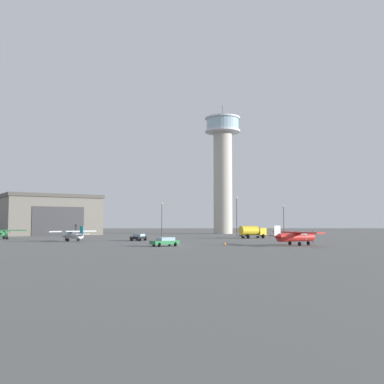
{
  "coord_description": "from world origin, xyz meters",
  "views": [
    {
      "loc": [
        0.62,
        -69.92,
        3.7
      ],
      "look_at": [
        4.06,
        22.66,
        10.07
      ],
      "focal_mm": 41.23,
      "sensor_mm": 36.0,
      "label": 1
    }
  ],
  "objects_px": {
    "truck_fuel_tanker_yellow": "(252,231)",
    "light_post_west": "(237,213)",
    "airplane_red": "(295,236)",
    "car_black": "(139,237)",
    "airplane_silver": "(73,234)",
    "car_green": "(165,241)",
    "light_post_centre": "(162,216)",
    "airplane_green": "(2,233)",
    "control_tower": "(223,164)",
    "light_post_east": "(284,217)",
    "traffic_cone_near_left": "(225,244)"
  },
  "relations": [
    {
      "from": "airplane_red",
      "to": "truck_fuel_tanker_yellow",
      "type": "height_order",
      "value": "airplane_red"
    },
    {
      "from": "airplane_red",
      "to": "truck_fuel_tanker_yellow",
      "type": "relative_size",
      "value": 1.53
    },
    {
      "from": "airplane_red",
      "to": "airplane_silver",
      "type": "height_order",
      "value": "airplane_red"
    },
    {
      "from": "airplane_red",
      "to": "light_post_west",
      "type": "relative_size",
      "value": 1.01
    },
    {
      "from": "car_green",
      "to": "light_post_west",
      "type": "relative_size",
      "value": 0.45
    },
    {
      "from": "truck_fuel_tanker_yellow",
      "to": "light_post_west",
      "type": "xyz_separation_m",
      "value": [
        -1.69,
        12.96,
        4.44
      ]
    },
    {
      "from": "car_green",
      "to": "light_post_east",
      "type": "bearing_deg",
      "value": -152.86
    },
    {
      "from": "light_post_west",
      "to": "light_post_centre",
      "type": "distance_m",
      "value": 20.47
    },
    {
      "from": "light_post_centre",
      "to": "airplane_red",
      "type": "bearing_deg",
      "value": -65.78
    },
    {
      "from": "truck_fuel_tanker_yellow",
      "to": "light_post_centre",
      "type": "distance_m",
      "value": 28.5
    },
    {
      "from": "airplane_silver",
      "to": "truck_fuel_tanker_yellow",
      "type": "distance_m",
      "value": 40.56
    },
    {
      "from": "control_tower",
      "to": "light_post_east",
      "type": "bearing_deg",
      "value": -55.09
    },
    {
      "from": "light_post_centre",
      "to": "truck_fuel_tanker_yellow",
      "type": "bearing_deg",
      "value": -40.76
    },
    {
      "from": "airplane_green",
      "to": "airplane_red",
      "type": "relative_size",
      "value": 0.98
    },
    {
      "from": "airplane_green",
      "to": "airplane_red",
      "type": "bearing_deg",
      "value": -125.53
    },
    {
      "from": "airplane_red",
      "to": "light_post_east",
      "type": "bearing_deg",
      "value": 53.63
    },
    {
      "from": "control_tower",
      "to": "traffic_cone_near_left",
      "type": "distance_m",
      "value": 77.26
    },
    {
      "from": "car_green",
      "to": "light_post_centre",
      "type": "relative_size",
      "value": 0.52
    },
    {
      "from": "control_tower",
      "to": "airplane_green",
      "type": "bearing_deg",
      "value": -138.65
    },
    {
      "from": "airplane_silver",
      "to": "light_post_east",
      "type": "height_order",
      "value": "light_post_east"
    },
    {
      "from": "light_post_west",
      "to": "traffic_cone_near_left",
      "type": "bearing_deg",
      "value": -100.28
    },
    {
      "from": "airplane_green",
      "to": "car_green",
      "type": "bearing_deg",
      "value": -138.18
    },
    {
      "from": "light_post_west",
      "to": "car_green",
      "type": "bearing_deg",
      "value": -110.82
    },
    {
      "from": "truck_fuel_tanker_yellow",
      "to": "airplane_red",
      "type": "bearing_deg",
      "value": -114.07
    },
    {
      "from": "airplane_silver",
      "to": "light_post_west",
      "type": "relative_size",
      "value": 0.82
    },
    {
      "from": "light_post_west",
      "to": "airplane_silver",
      "type": "bearing_deg",
      "value": -141.49
    },
    {
      "from": "car_green",
      "to": "airplane_red",
      "type": "bearing_deg",
      "value": 151.21
    },
    {
      "from": "traffic_cone_near_left",
      "to": "light_post_west",
      "type": "bearing_deg",
      "value": 79.72
    },
    {
      "from": "light_post_west",
      "to": "airplane_green",
      "type": "bearing_deg",
      "value": -161.05
    },
    {
      "from": "airplane_green",
      "to": "light_post_west",
      "type": "relative_size",
      "value": 0.99
    },
    {
      "from": "airplane_green",
      "to": "car_black",
      "type": "height_order",
      "value": "airplane_green"
    },
    {
      "from": "airplane_silver",
      "to": "light_post_west",
      "type": "bearing_deg",
      "value": -93.4
    },
    {
      "from": "car_black",
      "to": "airplane_silver",
      "type": "bearing_deg",
      "value": -57.49
    },
    {
      "from": "light_post_west",
      "to": "control_tower",
      "type": "bearing_deg",
      "value": 91.17
    },
    {
      "from": "control_tower",
      "to": "car_green",
      "type": "distance_m",
      "value": 79.37
    },
    {
      "from": "airplane_red",
      "to": "light_post_east",
      "type": "xyz_separation_m",
      "value": [
        11.09,
        52.12,
        3.56
      ]
    },
    {
      "from": "airplane_red",
      "to": "light_post_centre",
      "type": "xyz_separation_m",
      "value": [
        -22.74,
        50.55,
        3.85
      ]
    },
    {
      "from": "car_green",
      "to": "light_post_west",
      "type": "distance_m",
      "value": 49.78
    },
    {
      "from": "airplane_silver",
      "to": "light_post_east",
      "type": "xyz_separation_m",
      "value": [
        49.9,
        35.53,
        3.65
      ]
    },
    {
      "from": "truck_fuel_tanker_yellow",
      "to": "light_post_west",
      "type": "bearing_deg",
      "value": 70.97
    },
    {
      "from": "airplane_green",
      "to": "airplane_silver",
      "type": "distance_m",
      "value": 20.25
    },
    {
      "from": "airplane_silver",
      "to": "car_black",
      "type": "bearing_deg",
      "value": -119.18
    },
    {
      "from": "airplane_silver",
      "to": "airplane_green",
      "type": "bearing_deg",
      "value": 17.95
    },
    {
      "from": "light_post_centre",
      "to": "airplane_green",
      "type": "bearing_deg",
      "value": -144.7
    },
    {
      "from": "airplane_silver",
      "to": "car_black",
      "type": "distance_m",
      "value": 12.75
    },
    {
      "from": "airplane_red",
      "to": "traffic_cone_near_left",
      "type": "xyz_separation_m",
      "value": [
        -11.27,
        -0.4,
        -1.18
      ]
    },
    {
      "from": "airplane_silver",
      "to": "control_tower",
      "type": "bearing_deg",
      "value": -73.8
    },
    {
      "from": "airplane_green",
      "to": "car_black",
      "type": "relative_size",
      "value": 2.28
    },
    {
      "from": "control_tower",
      "to": "light_post_west",
      "type": "height_order",
      "value": "control_tower"
    },
    {
      "from": "car_black",
      "to": "light_post_centre",
      "type": "height_order",
      "value": "light_post_centre"
    }
  ]
}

